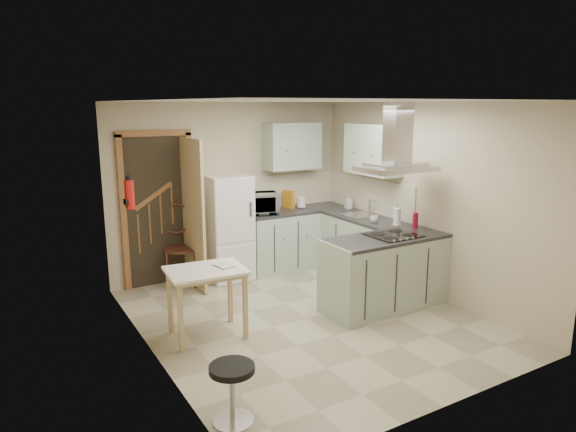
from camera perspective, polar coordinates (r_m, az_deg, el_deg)
floor at (r=6.15m, az=2.12°, el=-11.32°), size 4.20×4.20×0.00m
ceiling at (r=5.64m, az=2.33°, el=12.67°), size 4.20×4.20×0.00m
back_wall at (r=7.59m, az=-6.40°, el=3.02°), size 3.60×0.00×3.60m
left_wall at (r=5.05m, az=-15.25°, el=-2.05°), size 0.00×4.20×4.20m
right_wall at (r=6.89m, az=14.92°, el=1.74°), size 0.00×4.20×4.20m
doorway at (r=7.22m, az=-14.24°, el=0.63°), size 1.10×0.12×2.10m
fridge at (r=7.34m, az=-6.77°, el=-1.29°), size 0.60×0.60×1.50m
counter_back at (r=7.78m, az=-0.91°, el=-2.69°), size 1.08×0.60×0.90m
counter_right at (r=7.69m, az=7.05°, el=-2.97°), size 0.60×1.95×0.90m
splashback at (r=8.03m, az=-0.09°, el=2.88°), size 1.68×0.02×0.50m
wall_cabinet_back at (r=7.80m, az=0.46°, el=7.79°), size 0.85×0.35×0.70m
wall_cabinet_right at (r=7.31m, az=9.44°, el=7.33°), size 0.35×0.90×0.70m
peninsula at (r=6.44m, az=10.78°, el=-6.14°), size 1.55×0.65×0.90m
hob at (r=6.38m, az=11.62°, el=-2.09°), size 0.58×0.50×0.01m
extractor_hood at (r=6.23m, az=11.94°, el=5.18°), size 0.90×0.55×0.10m
sink at (r=7.45m, az=7.96°, el=0.11°), size 0.45×0.40×0.01m
fire_extinguisher at (r=5.87m, az=-17.19°, el=2.30°), size 0.10×0.10×0.32m
drop_leaf_table at (r=5.65m, az=-8.99°, el=-9.51°), size 0.86×0.68×0.76m
bentwood_chair at (r=7.24m, az=-11.83°, el=-3.59°), size 0.59×0.59×1.03m
stool at (r=4.28m, az=-6.19°, el=-19.00°), size 0.37×0.37×0.49m
microwave at (r=7.47m, az=-3.31°, el=1.40°), size 0.63×0.51×0.31m
kettle at (r=7.88m, az=1.48°, el=1.56°), size 0.17×0.17×0.19m
cereal_box at (r=7.89m, az=0.07°, el=1.87°), size 0.13×0.19×0.27m
soap_bottle at (r=7.90m, az=6.74°, el=1.60°), size 0.12×0.12×0.22m
paper_towel at (r=6.89m, az=12.02°, el=-0.06°), size 0.10×0.10×0.24m
cup at (r=7.01m, az=9.53°, el=-0.38°), size 0.13×0.13×0.09m
red_bottle at (r=6.81m, az=13.97°, el=-0.49°), size 0.08×0.08×0.20m
book at (r=5.53m, az=-7.85°, el=-5.21°), size 0.20×0.25×0.10m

